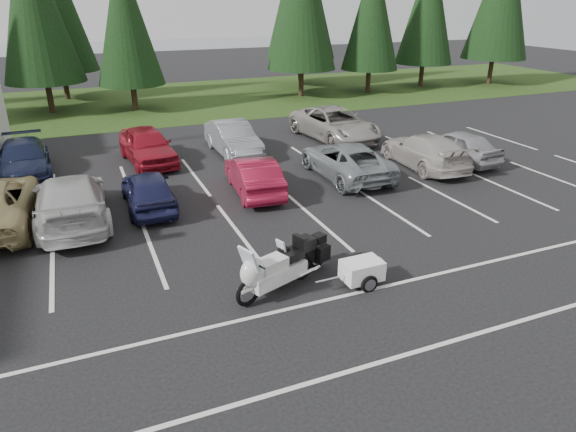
{
  "coord_description": "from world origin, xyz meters",
  "views": [
    {
      "loc": [
        -3.67,
        -13.03,
        6.87
      ],
      "look_at": [
        1.55,
        -0.5,
        1.02
      ],
      "focal_mm": 32.0,
      "sensor_mm": 36.0,
      "label": 1
    }
  ],
  "objects_px": {
    "car_near_6": "(346,160)",
    "car_far_3": "(233,138)",
    "touring_motorcycle": "(276,265)",
    "car_far_2": "(147,145)",
    "car_near_8": "(458,146)",
    "car_far_1": "(24,159)",
    "car_near_4": "(148,190)",
    "car_near_7": "(424,151)",
    "adventure_motorcycle": "(300,254)",
    "car_near_3": "(71,200)",
    "car_near_5": "(254,175)",
    "car_far_4": "(335,124)",
    "cargo_trailer": "(362,272)"
  },
  "relations": [
    {
      "from": "car_near_7",
      "to": "car_near_8",
      "type": "height_order",
      "value": "car_near_7"
    },
    {
      "from": "car_near_7",
      "to": "car_near_8",
      "type": "xyz_separation_m",
      "value": [
        1.85,
        0.09,
        -0.0
      ]
    },
    {
      "from": "car_near_4",
      "to": "car_near_5",
      "type": "relative_size",
      "value": 0.95
    },
    {
      "from": "car_near_5",
      "to": "car_far_4",
      "type": "bearing_deg",
      "value": -132.24
    },
    {
      "from": "car_near_4",
      "to": "car_near_5",
      "type": "distance_m",
      "value": 3.87
    },
    {
      "from": "car_near_7",
      "to": "adventure_motorcycle",
      "type": "xyz_separation_m",
      "value": [
        -8.79,
        -6.6,
        -0.07
      ]
    },
    {
      "from": "car_near_3",
      "to": "car_far_2",
      "type": "distance_m",
      "value": 6.6
    },
    {
      "from": "car_near_4",
      "to": "cargo_trailer",
      "type": "distance_m",
      "value": 8.5
    },
    {
      "from": "car_near_5",
      "to": "car_near_6",
      "type": "relative_size",
      "value": 0.82
    },
    {
      "from": "car_near_8",
      "to": "car_far_3",
      "type": "xyz_separation_m",
      "value": [
        -8.88,
        4.98,
        0.03
      ]
    },
    {
      "from": "car_near_6",
      "to": "car_far_3",
      "type": "height_order",
      "value": "car_far_3"
    },
    {
      "from": "car_near_7",
      "to": "adventure_motorcycle",
      "type": "distance_m",
      "value": 10.99
    },
    {
      "from": "car_near_4",
      "to": "cargo_trailer",
      "type": "bearing_deg",
      "value": 120.36
    },
    {
      "from": "car_far_3",
      "to": "touring_motorcycle",
      "type": "height_order",
      "value": "touring_motorcycle"
    },
    {
      "from": "car_near_6",
      "to": "touring_motorcycle",
      "type": "distance_m",
      "value": 9.33
    },
    {
      "from": "car_near_3",
      "to": "touring_motorcycle",
      "type": "height_order",
      "value": "car_near_3"
    },
    {
      "from": "car_near_6",
      "to": "car_near_7",
      "type": "distance_m",
      "value": 3.76
    },
    {
      "from": "car_near_4",
      "to": "car_near_7",
      "type": "relative_size",
      "value": 0.81
    },
    {
      "from": "car_near_3",
      "to": "car_near_7",
      "type": "distance_m",
      "value": 14.22
    },
    {
      "from": "car_near_7",
      "to": "car_far_2",
      "type": "relative_size",
      "value": 1.08
    },
    {
      "from": "car_near_7",
      "to": "car_far_4",
      "type": "height_order",
      "value": "car_far_4"
    },
    {
      "from": "car_near_7",
      "to": "cargo_trailer",
      "type": "bearing_deg",
      "value": 48.94
    },
    {
      "from": "car_far_2",
      "to": "car_far_3",
      "type": "height_order",
      "value": "car_far_2"
    },
    {
      "from": "car_far_2",
      "to": "adventure_motorcycle",
      "type": "distance_m",
      "value": 11.99
    },
    {
      "from": "car_near_3",
      "to": "car_near_4",
      "type": "distance_m",
      "value": 2.51
    },
    {
      "from": "car_far_1",
      "to": "car_near_4",
      "type": "bearing_deg",
      "value": -56.9
    },
    {
      "from": "car_near_3",
      "to": "car_near_5",
      "type": "distance_m",
      "value": 6.37
    },
    {
      "from": "car_near_3",
      "to": "car_near_8",
      "type": "xyz_separation_m",
      "value": [
        16.06,
        0.63,
        -0.08
      ]
    },
    {
      "from": "car_near_3",
      "to": "car_near_5",
      "type": "relative_size",
      "value": 1.3
    },
    {
      "from": "car_near_5",
      "to": "car_near_8",
      "type": "xyz_separation_m",
      "value": [
        9.7,
        0.29,
        0.02
      ]
    },
    {
      "from": "car_near_6",
      "to": "car_far_3",
      "type": "bearing_deg",
      "value": -55.46
    },
    {
      "from": "car_near_8",
      "to": "car_near_5",
      "type": "bearing_deg",
      "value": -3.44
    },
    {
      "from": "car_far_1",
      "to": "car_far_4",
      "type": "distance_m",
      "value": 14.45
    },
    {
      "from": "car_near_5",
      "to": "car_far_3",
      "type": "distance_m",
      "value": 5.33
    },
    {
      "from": "car_near_6",
      "to": "adventure_motorcycle",
      "type": "relative_size",
      "value": 2.4
    },
    {
      "from": "car_far_1",
      "to": "car_far_2",
      "type": "distance_m",
      "value": 4.95
    },
    {
      "from": "touring_motorcycle",
      "to": "car_far_2",
      "type": "bearing_deg",
      "value": 75.62
    },
    {
      "from": "car_far_2",
      "to": "car_far_3",
      "type": "relative_size",
      "value": 1.01
    },
    {
      "from": "car_near_8",
      "to": "car_far_1",
      "type": "height_order",
      "value": "car_near_8"
    },
    {
      "from": "car_near_8",
      "to": "touring_motorcycle",
      "type": "height_order",
      "value": "touring_motorcycle"
    },
    {
      "from": "touring_motorcycle",
      "to": "car_near_8",
      "type": "bearing_deg",
      "value": 11.7
    },
    {
      "from": "car_near_8",
      "to": "car_far_1",
      "type": "distance_m",
      "value": 18.51
    },
    {
      "from": "car_near_8",
      "to": "car_far_2",
      "type": "height_order",
      "value": "car_far_2"
    },
    {
      "from": "car_far_1",
      "to": "car_near_6",
      "type": "bearing_deg",
      "value": -26.78
    },
    {
      "from": "car_near_4",
      "to": "touring_motorcycle",
      "type": "height_order",
      "value": "touring_motorcycle"
    },
    {
      "from": "car_near_4",
      "to": "car_far_2",
      "type": "bearing_deg",
      "value": -97.81
    },
    {
      "from": "car_near_7",
      "to": "car_far_3",
      "type": "xyz_separation_m",
      "value": [
        -7.04,
        5.07,
        0.03
      ]
    },
    {
      "from": "car_near_6",
      "to": "car_near_8",
      "type": "relative_size",
      "value": 1.21
    },
    {
      "from": "car_near_4",
      "to": "car_far_3",
      "type": "distance_m",
      "value": 7.09
    },
    {
      "from": "car_near_5",
      "to": "car_near_6",
      "type": "bearing_deg",
      "value": -169.75
    }
  ]
}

